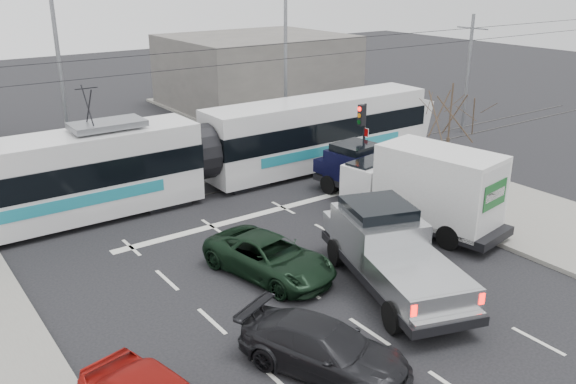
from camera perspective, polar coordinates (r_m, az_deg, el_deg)
ground at (r=20.37m, az=5.39°, el=-7.59°), size 120.00×120.00×0.00m
sidewalk_right at (r=26.65m, az=20.26°, el=-1.75°), size 6.00×60.00×0.15m
rails at (r=28.02m, az=-8.03°, el=0.26°), size 60.00×1.60×0.03m
building_right at (r=45.05m, az=-2.96°, el=11.28°), size 12.00×10.00×5.00m
bare_tree at (r=25.90m, az=14.94°, el=6.86°), size 2.40×2.40×5.00m
traffic_signal at (r=28.02m, az=6.99°, el=6.16°), size 0.44×0.44×3.60m
street_lamp_near at (r=33.87m, az=-0.49°, el=12.81°), size 2.38×0.25×9.00m
street_lamp_far at (r=30.82m, az=-20.91°, el=10.78°), size 2.38×0.25×9.00m
catenary at (r=26.96m, az=-8.43°, el=8.02°), size 60.00×0.20×7.00m
tram at (r=27.02m, az=-8.33°, el=3.60°), size 25.49×2.68×5.20m
silver_pickup at (r=19.41m, az=9.38°, el=-5.28°), size 4.25×7.08×2.44m
box_truck at (r=23.67m, az=12.71°, el=0.28°), size 3.28×6.77×3.24m
navy_pickup at (r=26.71m, az=7.38°, el=1.81°), size 2.60×5.58×2.27m
green_car at (r=19.92m, az=-1.72°, el=-6.09°), size 3.08×5.03×1.30m
dark_car at (r=15.54m, az=3.44°, el=-14.43°), size 3.44×4.83×1.30m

